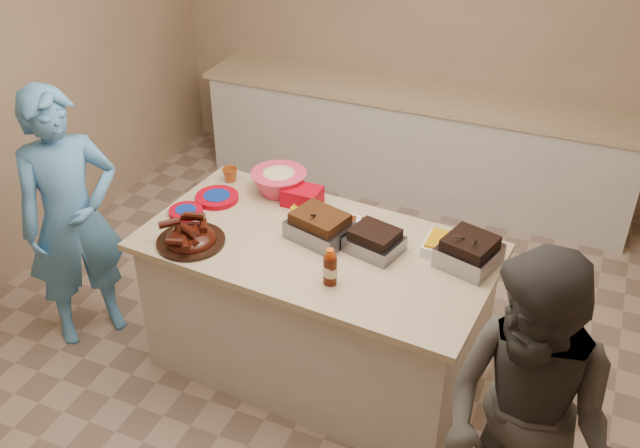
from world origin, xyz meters
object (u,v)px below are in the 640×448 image
at_px(bbq_bottle_a, 331,283).
at_px(guest_blue, 96,327).
at_px(coleslaw_bowl, 279,192).
at_px(bbq_bottle_b, 330,283).
at_px(mustard_bottle, 294,220).
at_px(plastic_cup, 231,181).
at_px(island, 317,366).
at_px(rib_platter, 191,243).
at_px(roasting_pan, 467,264).

height_order(bbq_bottle_a, guest_blue, bbq_bottle_a).
xyz_separation_m(coleslaw_bowl, bbq_bottle_b, (0.63, -0.71, -0.00)).
bearing_deg(coleslaw_bowl, mustard_bottle, -49.07).
height_order(bbq_bottle_b, guest_blue, bbq_bottle_b).
xyz_separation_m(coleslaw_bowl, plastic_cup, (-0.34, 0.01, -0.00)).
bearing_deg(island, plastic_cup, 155.33).
bearing_deg(bbq_bottle_a, bbq_bottle_b, 153.42).
xyz_separation_m(island, bbq_bottle_b, (0.20, -0.29, 0.91)).
bearing_deg(rib_platter, guest_blue, 178.54).
bearing_deg(island, bbq_bottle_a, -50.56).
relative_size(island, plastic_cup, 19.88).
xyz_separation_m(mustard_bottle, guest_blue, (-1.27, -0.41, -0.91)).
bearing_deg(island, coleslaw_bowl, 139.93).
bearing_deg(coleslaw_bowl, plastic_cup, 178.81).
distance_m(coleslaw_bowl, guest_blue, 1.54).
height_order(island, mustard_bottle, mustard_bottle).
relative_size(bbq_bottle_a, bbq_bottle_b, 0.93).
relative_size(island, coleslaw_bowl, 5.65).
distance_m(island, guest_blue, 1.50).
bearing_deg(mustard_bottle, plastic_cup, 155.17).
bearing_deg(roasting_pan, plastic_cup, -174.28).
bearing_deg(bbq_bottle_a, roasting_pan, 35.95).
bearing_deg(island, rib_platter, -153.43).
height_order(roasting_pan, plastic_cup, roasting_pan).
bearing_deg(guest_blue, plastic_cup, -11.56).
bearing_deg(guest_blue, bbq_bottle_a, -56.75).
bearing_deg(rib_platter, bbq_bottle_a, -2.47).
xyz_separation_m(island, rib_platter, (-0.63, -0.26, 0.91)).
distance_m(bbq_bottle_a, guest_blue, 1.91).
bearing_deg(plastic_cup, bbq_bottle_b, -36.66).
xyz_separation_m(rib_platter, roasting_pan, (1.43, 0.40, 0.00)).
bearing_deg(rib_platter, island, 22.00).
bearing_deg(coleslaw_bowl, bbq_bottle_b, -48.67).
distance_m(roasting_pan, mustard_bottle, 1.01).
bearing_deg(roasting_pan, rib_platter, -148.33).
relative_size(island, guest_blue, 1.15).
distance_m(bbq_bottle_a, bbq_bottle_b, 0.01).
xyz_separation_m(bbq_bottle_a, mustard_bottle, (-0.41, 0.46, 0.00)).
height_order(island, guest_blue, island).
relative_size(bbq_bottle_a, plastic_cup, 1.97).
height_order(roasting_pan, mustard_bottle, mustard_bottle).
bearing_deg(island, mustard_bottle, 145.32).
xyz_separation_m(roasting_pan, mustard_bottle, (-1.01, 0.03, 0.00)).
bearing_deg(island, roasting_pan, 14.48).
relative_size(roasting_pan, bbq_bottle_a, 1.46).
distance_m(rib_platter, mustard_bottle, 0.60).
bearing_deg(bbq_bottle_a, guest_blue, 178.04).
distance_m(roasting_pan, bbq_bottle_a, 0.74).
xyz_separation_m(bbq_bottle_b, plastic_cup, (-0.97, 0.72, 0.00)).
height_order(coleslaw_bowl, bbq_bottle_b, coleslaw_bowl).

